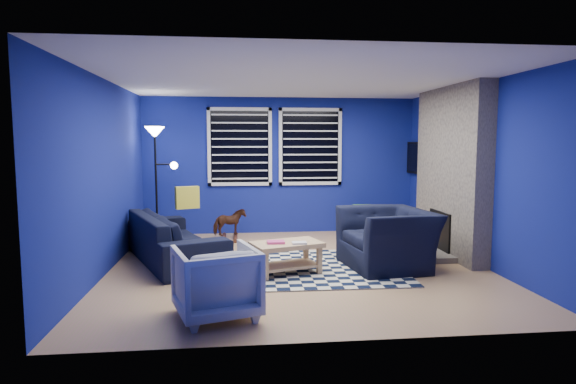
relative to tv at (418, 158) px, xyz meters
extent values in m
plane|color=tan|center=(-2.45, -2.00, -1.40)|extent=(5.00, 5.00, 0.00)
plane|color=white|center=(-2.45, -2.00, 1.10)|extent=(5.00, 5.00, 0.00)
plane|color=navy|center=(-2.45, 0.50, -0.15)|extent=(5.00, 0.00, 5.00)
plane|color=navy|center=(-4.95, -2.00, -0.15)|extent=(0.00, 5.00, 5.00)
plane|color=navy|center=(0.05, -2.00, -0.15)|extent=(0.00, 5.00, 5.00)
cube|color=gray|center=(-0.08, -1.50, -0.15)|extent=(0.26, 2.00, 2.50)
cube|color=black|center=(-0.22, -1.50, -1.05)|extent=(0.04, 0.70, 0.60)
cube|color=gray|center=(-0.35, -1.50, -1.36)|extent=(0.50, 1.20, 0.08)
cube|color=black|center=(-3.20, 0.48, 0.20)|extent=(1.05, 0.02, 1.30)
cube|color=white|center=(-3.20, 0.47, 0.88)|extent=(1.17, 0.05, 0.06)
cube|color=white|center=(-3.20, 0.47, -0.48)|extent=(1.17, 0.05, 0.06)
cube|color=black|center=(-1.90, 0.48, 0.20)|extent=(1.05, 0.02, 1.30)
cube|color=white|center=(-1.90, 0.47, 0.88)|extent=(1.17, 0.05, 0.06)
cube|color=white|center=(-1.90, 0.47, -0.48)|extent=(1.17, 0.05, 0.06)
cube|color=black|center=(0.00, 0.00, 0.00)|extent=(0.06, 1.00, 0.58)
cube|color=black|center=(-0.03, 0.00, 0.00)|extent=(0.01, 0.92, 0.50)
cube|color=black|center=(-2.34, -2.12, -1.39)|extent=(2.53, 2.04, 0.02)
imported|color=black|center=(-4.17, -1.49, -1.06)|extent=(2.48, 1.72, 0.67)
imported|color=black|center=(-1.25, -2.18, -1.01)|extent=(1.35, 1.22, 0.79)
imported|color=gray|center=(-3.47, -3.80, -1.05)|extent=(0.93, 0.95, 0.70)
imported|color=#4D2D18|center=(-3.39, -0.09, -1.10)|extent=(0.44, 0.61, 0.47)
cube|color=tan|center=(-2.64, -2.37, -1.01)|extent=(0.98, 0.75, 0.06)
cube|color=tan|center=(-2.64, -2.37, -1.28)|extent=(0.89, 0.65, 0.03)
cube|color=#CA397E|center=(-2.78, -2.42, -0.97)|extent=(0.26, 0.22, 0.03)
cube|color=silver|center=(-2.49, -2.49, -0.97)|extent=(0.21, 0.18, 0.03)
cube|color=tan|center=(-3.00, -2.57, -1.22)|extent=(0.07, 0.07, 0.35)
cube|color=tan|center=(-2.27, -2.57, -1.22)|extent=(0.07, 0.07, 0.35)
cube|color=tan|center=(-3.00, -2.18, -1.22)|extent=(0.07, 0.07, 0.35)
cube|color=tan|center=(-2.27, -2.18, -1.22)|extent=(0.07, 0.07, 0.35)
cube|color=tan|center=(-0.99, 0.00, -1.17)|extent=(0.61, 0.44, 0.47)
cube|color=black|center=(-0.99, 0.00, -1.17)|extent=(0.53, 0.40, 0.37)
cube|color=#59C016|center=(-0.99, 0.00, -0.89)|extent=(0.37, 0.30, 0.09)
cylinder|color=black|center=(-4.60, -0.20, -1.38)|extent=(0.24, 0.24, 0.03)
cylinder|color=black|center=(-4.60, -0.20, -0.49)|extent=(0.04, 0.04, 1.81)
cone|color=white|center=(-4.60, -0.20, 0.45)|extent=(0.33, 0.33, 0.18)
sphere|color=white|center=(-4.29, -0.25, -0.10)|extent=(0.12, 0.12, 0.12)
cube|color=gold|center=(-4.02, -0.96, -0.56)|extent=(0.37, 0.23, 0.34)
camera|label=1|loc=(-3.27, -8.37, 0.30)|focal=30.00mm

